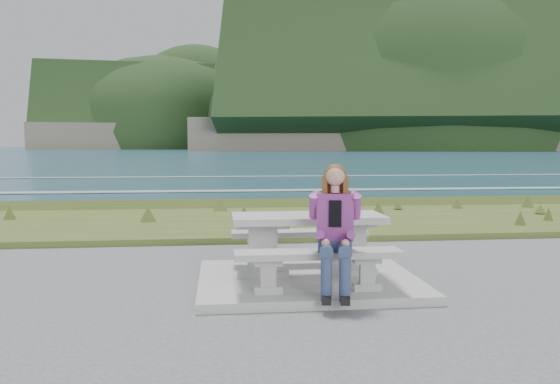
{
  "coord_description": "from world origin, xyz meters",
  "views": [
    {
      "loc": [
        -1.04,
        -6.38,
        1.69
      ],
      "look_at": [
        -0.2,
        1.2,
        1.02
      ],
      "focal_mm": 35.0,
      "sensor_mm": 36.0,
      "label": 1
    }
  ],
  "objects_px": {
    "seated_woman": "(335,247)",
    "picnic_table": "(308,228)",
    "bench_landward": "(318,260)",
    "bench_seaward": "(299,238)"
  },
  "relations": [
    {
      "from": "seated_woman",
      "to": "bench_landward",
      "type": "bearing_deg",
      "value": 150.13
    },
    {
      "from": "bench_seaward",
      "to": "bench_landward",
      "type": "bearing_deg",
      "value": -90.0
    },
    {
      "from": "bench_seaward",
      "to": "picnic_table",
      "type": "bearing_deg",
      "value": -90.0
    },
    {
      "from": "seated_woman",
      "to": "bench_seaward",
      "type": "bearing_deg",
      "value": 105.85
    },
    {
      "from": "bench_seaward",
      "to": "seated_woman",
      "type": "bearing_deg",
      "value": -84.23
    },
    {
      "from": "picnic_table",
      "to": "seated_woman",
      "type": "height_order",
      "value": "seated_woman"
    },
    {
      "from": "bench_landward",
      "to": "seated_woman",
      "type": "xyz_separation_m",
      "value": [
        0.15,
        -0.13,
        0.16
      ]
    },
    {
      "from": "seated_woman",
      "to": "picnic_table",
      "type": "bearing_deg",
      "value": 110.64
    },
    {
      "from": "bench_landward",
      "to": "bench_seaward",
      "type": "distance_m",
      "value": 1.4
    },
    {
      "from": "bench_seaward",
      "to": "seated_woman",
      "type": "xyz_separation_m",
      "value": [
        0.15,
        -1.53,
        0.16
      ]
    }
  ]
}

